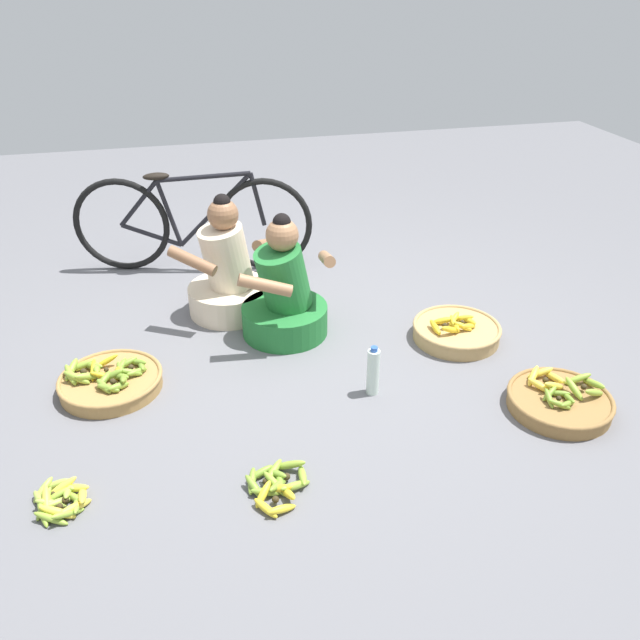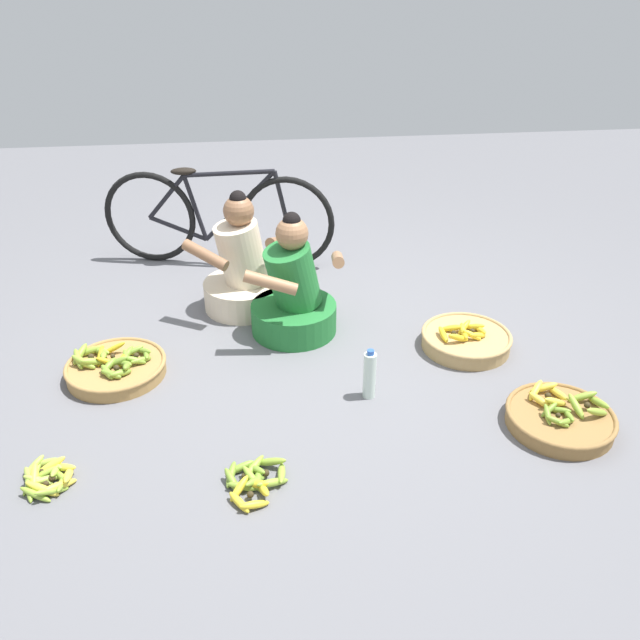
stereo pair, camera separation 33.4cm
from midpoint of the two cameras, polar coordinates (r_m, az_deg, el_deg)
The scene contains 10 objects.
ground_plane at distance 3.69m, azimuth -3.33°, elevation -3.29°, with size 10.00×10.00×0.00m, color slate.
vendor_woman_front at distance 3.81m, azimuth -5.70°, elevation 1.98°, with size 0.62×0.53×0.77m.
vendor_woman_behind at distance 4.10m, azimuth -10.56°, elevation 3.81°, with size 0.73×0.55×0.79m.
bicycle_leaning at distance 4.71m, azimuth -13.37°, elevation 8.41°, with size 1.67×0.43×0.73m.
banana_basket_front_right at distance 3.87m, azimuth 9.69°, elevation -1.04°, with size 0.53×0.53×0.16m.
banana_basket_mid_right at distance 3.42m, azimuth 18.05°, elevation -6.92°, with size 0.53×0.53×0.15m.
banana_basket_near_bicycle at distance 3.63m, azimuth -20.81°, elevation -5.16°, with size 0.55×0.55×0.15m.
loose_bananas_front_center at distance 3.05m, azimuth -25.27°, elevation -14.44°, with size 0.27×0.29×0.10m.
loose_bananas_near_vendor at distance 2.86m, azimuth -7.42°, elevation -14.50°, with size 0.30×0.34×0.08m.
water_bottle at distance 3.32m, azimuth 1.90°, elevation -4.72°, with size 0.07×0.07×0.28m.
Camera 1 is at (-0.68, -3.02, 2.01)m, focal length 35.79 mm.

